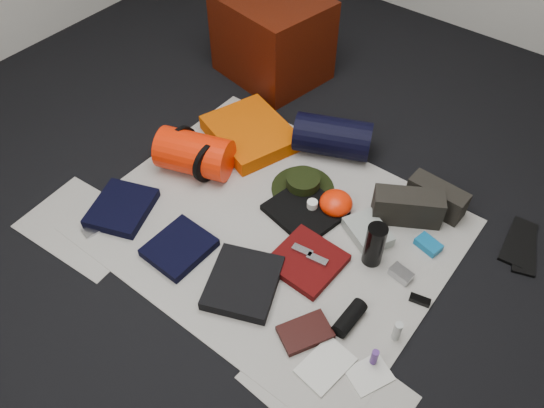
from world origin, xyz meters
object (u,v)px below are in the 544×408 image
Objects in this scene: sleeping_pad at (250,133)px; compact_camera at (401,274)px; stuff_sack at (195,154)px; red_cabinet at (273,37)px; water_bottle at (375,245)px; navy_duffel at (333,137)px; paperback_book at (305,332)px.

compact_camera is (1.10, -0.30, -0.02)m from sleeping_pad.
sleeping_pad is 0.37m from stuff_sack.
red_cabinet reaches higher than sleeping_pad.
stuff_sack is at bearing -176.99° from water_bottle.
stuff_sack is at bearing -155.02° from navy_duffel.
paperback_book is (-0.17, -0.48, -0.01)m from compact_camera.
compact_camera is 0.48× the size of paperback_book.
compact_camera is (1.39, -0.88, -0.22)m from red_cabinet.
compact_camera is (1.17, 0.05, -0.09)m from stuff_sack.
paperback_book is at bearing -23.19° from stuff_sack.
red_cabinet is at bearing 144.62° from water_bottle.
paperback_book is at bearing -92.50° from water_bottle.
paperback_book is at bearing -38.00° from red_cabinet.
navy_duffel is 4.02× the size of compact_camera.
stuff_sack is 0.93× the size of navy_duffel.
compact_camera is (0.69, -0.49, -0.08)m from navy_duffel.
navy_duffel reaches higher than compact_camera.
navy_duffel is (0.48, 0.54, -0.00)m from stuff_sack.
sleeping_pad is 1.14m from compact_camera.
water_bottle is at bearing -171.38° from compact_camera.
water_bottle reaches higher than navy_duffel.
sleeping_pad is at bearing 172.99° from compact_camera.
water_bottle is (0.54, -0.49, 0.01)m from navy_duffel.
stuff_sack is 1.09m from paperback_book.
sleeping_pad is 1.18× the size of navy_duffel.
water_bottle is (0.95, -0.30, 0.07)m from sleeping_pad.
red_cabinet reaches higher than stuff_sack.
paperback_book is (-0.02, -0.48, -0.10)m from water_bottle.
compact_camera is at bearing -15.43° from sleeping_pad.
red_cabinet is 0.82m from navy_duffel.
stuff_sack is (0.23, -0.94, -0.13)m from red_cabinet.
red_cabinet is at bearing 127.13° from navy_duffel.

